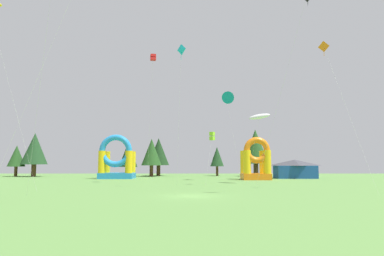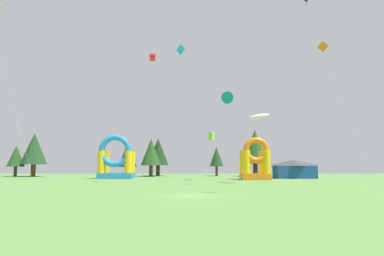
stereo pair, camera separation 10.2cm
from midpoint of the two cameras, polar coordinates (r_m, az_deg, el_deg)
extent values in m
plane|color=#5B8C42|center=(30.98, -0.12, -11.16)|extent=(120.00, 120.00, 0.00)
ellipsoid|color=white|center=(49.99, 11.02, 1.87)|extent=(3.41, 3.18, 1.22)
cylinder|color=silver|center=(50.14, 10.06, -3.57)|extent=(1.63, 1.41, 9.43)
cone|color=#0C7F7A|center=(58.27, 5.78, 4.96)|extent=(2.18, 2.21, 2.26)
cylinder|color=silver|center=(57.61, 6.94, -1.76)|extent=(2.23, 0.16, 13.68)
cube|color=red|center=(51.66, -6.45, 11.26)|extent=(0.93, 0.93, 0.38)
cube|color=red|center=(51.79, -6.45, 11.75)|extent=(0.93, 0.93, 0.38)
cylinder|color=silver|center=(53.81, -6.97, 0.93)|extent=(1.69, 7.93, 18.20)
pyramid|color=orange|center=(43.66, 20.90, 12.35)|extent=(0.95, 0.73, 0.91)
cylinder|color=orange|center=(43.44, 20.91, 11.70)|extent=(0.04, 0.04, 1.05)
cylinder|color=silver|center=(39.16, 24.33, 2.36)|extent=(1.89, 6.73, 16.18)
pyramid|color=#19B7CC|center=(42.62, -1.90, 12.75)|extent=(0.91, 0.75, 0.95)
cylinder|color=#19B7CC|center=(42.48, -1.84, 11.93)|extent=(0.04, 0.04, 1.27)
cylinder|color=silver|center=(42.88, -2.21, 1.38)|extent=(0.65, 4.11, 16.44)
cylinder|color=silver|center=(39.17, -27.48, 4.28)|extent=(4.37, 2.88, 18.60)
cylinder|color=silver|center=(30.57, -23.96, 5.25)|extent=(4.25, 6.35, 17.00)
cylinder|color=silver|center=(35.88, 14.21, 4.84)|extent=(4.14, 6.33, 18.81)
cylinder|color=silver|center=(26.66, -23.42, 9.46)|extent=(7.44, 0.49, 19.43)
cube|color=#8CD826|center=(46.09, 3.32, -1.71)|extent=(0.77, 0.77, 0.50)
cube|color=#8CD826|center=(46.14, 3.32, -0.97)|extent=(0.77, 0.77, 0.50)
cylinder|color=silver|center=(45.32, 2.77, -5.33)|extent=(0.99, 1.30, 6.43)
cube|color=orange|center=(60.64, 10.43, -7.87)|extent=(4.68, 4.64, 1.05)
cylinder|color=yellow|center=(58.66, 9.05, -5.54)|extent=(1.30, 1.30, 3.92)
cylinder|color=yellow|center=(59.28, 12.29, -5.48)|extent=(1.30, 1.30, 3.92)
cylinder|color=yellow|center=(61.97, 8.56, -5.55)|extent=(1.30, 1.30, 3.92)
cylinder|color=yellow|center=(62.55, 11.64, -5.50)|extent=(1.30, 1.30, 3.92)
torus|color=orange|center=(58.98, 10.64, -3.61)|extent=(4.42, 1.04, 4.42)
cube|color=#268CD8|center=(64.95, -12.25, -7.69)|extent=(6.11, 4.66, 1.03)
cylinder|color=yellow|center=(63.82, -14.65, -5.43)|extent=(1.30, 1.30, 3.95)
cylinder|color=yellow|center=(62.78, -10.38, -5.52)|extent=(1.30, 1.30, 3.95)
cylinder|color=yellow|center=(67.08, -13.92, -5.45)|extent=(1.30, 1.30, 3.95)
cylinder|color=yellow|center=(66.09, -9.85, -5.54)|extent=(1.30, 1.30, 3.95)
torus|color=#268CD8|center=(63.29, -12.49, -3.70)|extent=(5.85, 1.04, 5.85)
cube|color=#19478C|center=(67.11, 16.63, -6.95)|extent=(7.20, 4.24, 2.34)
pyramid|color=#3F3F47|center=(67.09, 16.59, -5.49)|extent=(7.20, 4.24, 1.09)
cylinder|color=#4C331E|center=(81.46, -27.05, -6.40)|extent=(0.64, 0.64, 2.05)
cone|color=#234C1E|center=(81.44, -26.95, -4.12)|extent=(3.55, 3.55, 4.44)
cylinder|color=#4C331E|center=(78.90, -24.65, -6.38)|extent=(0.95, 0.95, 2.51)
cone|color=#1E4221|center=(78.93, -24.52, -3.11)|extent=(5.28, 5.28, 6.51)
cylinder|color=#4C331E|center=(77.82, -10.51, -7.03)|extent=(0.73, 0.73, 1.93)
cone|color=#193819|center=(77.81, -10.46, -4.27)|extent=(4.04, 4.04, 5.57)
cylinder|color=#4C331E|center=(72.71, -6.72, -7.04)|extent=(0.76, 0.76, 2.30)
cone|color=#234C1E|center=(72.72, -6.68, -3.95)|extent=(4.22, 4.22, 5.55)
cylinder|color=#4C331E|center=(76.11, -5.56, -6.99)|extent=(0.83, 0.83, 2.31)
cone|color=#193819|center=(76.12, -5.53, -3.90)|extent=(4.63, 4.63, 5.89)
cylinder|color=#4C331E|center=(75.67, 4.17, -7.10)|extent=(0.54, 0.54, 2.07)
cone|color=#1E4221|center=(75.66, 4.15, -4.71)|extent=(2.97, 2.97, 4.22)
cylinder|color=#4C331E|center=(74.32, 10.50, -6.82)|extent=(0.98, 0.98, 2.66)
cone|color=#234C1E|center=(74.37, 10.43, -3.02)|extent=(5.45, 5.45, 7.20)
camera|label=1|loc=(0.05, -90.06, 0.01)|focal=32.34mm
camera|label=2|loc=(0.05, 89.94, -0.01)|focal=32.34mm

